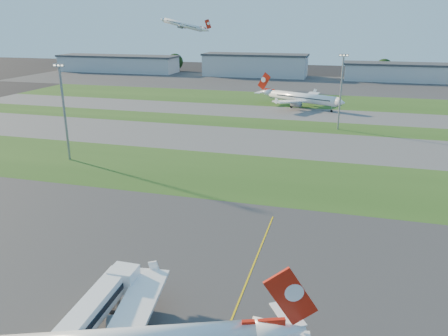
% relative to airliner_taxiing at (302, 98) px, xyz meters
% --- Properties ---
extents(ground, '(700.00, 700.00, 0.00)m').
position_rel_airliner_taxiing_xyz_m(ground, '(1.55, -145.20, -4.41)').
color(ground, black).
rests_on(ground, ground).
extents(apron_near, '(300.00, 70.00, 0.01)m').
position_rel_airliner_taxiing_xyz_m(apron_near, '(1.55, -145.20, -4.40)').
color(apron_near, '#333335').
rests_on(apron_near, ground).
extents(grass_strip_a, '(300.00, 34.00, 0.01)m').
position_rel_airliner_taxiing_xyz_m(grass_strip_a, '(1.55, -93.20, -4.40)').
color(grass_strip_a, '#264918').
rests_on(grass_strip_a, ground).
extents(taxiway_a, '(300.00, 32.00, 0.01)m').
position_rel_airliner_taxiing_xyz_m(taxiway_a, '(1.55, -60.20, -4.40)').
color(taxiway_a, '#515154').
rests_on(taxiway_a, ground).
extents(grass_strip_b, '(300.00, 18.00, 0.01)m').
position_rel_airliner_taxiing_xyz_m(grass_strip_b, '(1.55, -35.20, -4.40)').
color(grass_strip_b, '#264918').
rests_on(grass_strip_b, ground).
extents(taxiway_b, '(300.00, 26.00, 0.01)m').
position_rel_airliner_taxiing_xyz_m(taxiway_b, '(1.55, -13.20, -4.40)').
color(taxiway_b, '#515154').
rests_on(taxiway_b, ground).
extents(grass_strip_c, '(300.00, 40.00, 0.01)m').
position_rel_airliner_taxiing_xyz_m(grass_strip_c, '(1.55, 19.80, -4.40)').
color(grass_strip_c, '#264918').
rests_on(grass_strip_c, ground).
extents(apron_far, '(400.00, 80.00, 0.01)m').
position_rel_airliner_taxiing_xyz_m(apron_far, '(1.55, 79.80, -4.40)').
color(apron_far, '#333335').
rests_on(apron_far, ground).
extents(yellow_line, '(0.25, 60.00, 0.02)m').
position_rel_airliner_taxiing_xyz_m(yellow_line, '(6.55, -145.20, -4.41)').
color(yellow_line, gold).
rests_on(yellow_line, ground).
extents(airliner_taxiing, '(37.59, 32.01, 12.56)m').
position_rel_airliner_taxiing_xyz_m(airliner_taxiing, '(0.00, 0.00, 0.00)').
color(airliner_taxiing, white).
rests_on(airliner_taxiing, ground).
extents(airliner_departing, '(28.34, 23.86, 8.89)m').
position_rel_airliner_taxiing_xyz_m(airliner_departing, '(-78.18, 64.26, 29.73)').
color(airliner_departing, white).
extents(light_mast_west, '(3.20, 0.70, 25.80)m').
position_rel_airliner_taxiing_xyz_m(light_mast_west, '(-53.45, -93.20, 10.40)').
color(light_mast_west, gray).
rests_on(light_mast_west, ground).
extents(light_mast_centre, '(3.20, 0.70, 25.80)m').
position_rel_airliner_taxiing_xyz_m(light_mast_centre, '(16.55, -37.20, 10.40)').
color(light_mast_centre, gray).
rests_on(light_mast_centre, ground).
extents(hangar_far_west, '(91.80, 23.00, 12.20)m').
position_rel_airliner_taxiing_xyz_m(hangar_far_west, '(-148.45, 109.80, 1.73)').
color(hangar_far_west, '#A6A9AE').
rests_on(hangar_far_west, ground).
extents(hangar_west, '(71.40, 23.00, 15.20)m').
position_rel_airliner_taxiing_xyz_m(hangar_west, '(-43.45, 109.80, 3.23)').
color(hangar_west, '#A6A9AE').
rests_on(hangar_west, ground).
extents(hangar_east, '(81.60, 23.00, 11.20)m').
position_rel_airliner_taxiing_xyz_m(hangar_east, '(56.55, 109.80, 1.23)').
color(hangar_east, '#A6A9AE').
rests_on(hangar_east, ground).
extents(tree_far_west, '(11.00, 11.00, 12.00)m').
position_rel_airliner_taxiing_xyz_m(tree_far_west, '(-188.45, 122.80, 2.08)').
color(tree_far_west, black).
rests_on(tree_far_west, ground).
extents(tree_west, '(12.10, 12.10, 13.20)m').
position_rel_airliner_taxiing_xyz_m(tree_west, '(-108.45, 124.80, 2.73)').
color(tree_west, black).
rests_on(tree_west, ground).
extents(tree_mid_west, '(9.90, 9.90, 10.80)m').
position_rel_airliner_taxiing_xyz_m(tree_mid_west, '(-18.45, 120.80, 1.43)').
color(tree_mid_west, black).
rests_on(tree_mid_west, ground).
extents(tree_mid_east, '(11.55, 11.55, 12.60)m').
position_rel_airliner_taxiing_xyz_m(tree_mid_east, '(41.55, 123.80, 2.40)').
color(tree_mid_east, black).
rests_on(tree_mid_east, ground).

